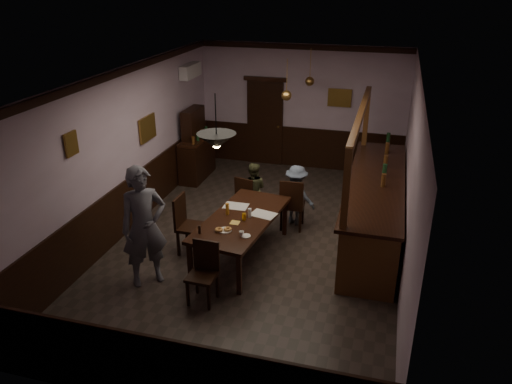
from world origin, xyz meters
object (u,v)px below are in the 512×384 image
(person_seated_right, at_px, (296,195))
(pendant_iron, at_px, (217,141))
(person_standing, at_px, (144,227))
(coffee_cup, at_px, (241,233))
(chair_far_right, at_px, (292,202))
(sideboard, at_px, (196,151))
(soda_can, at_px, (244,217))
(pendant_brass_far, at_px, (310,81))
(chair_side, at_px, (187,222))
(bar_counter, at_px, (374,206))
(dining_table, at_px, (241,221))
(person_seated_left, at_px, (253,189))
(pendant_brass_mid, at_px, (286,96))
(chair_far_left, at_px, (247,197))
(chair_near, at_px, (204,269))

(person_seated_right, distance_m, pendant_iron, 2.95)
(person_standing, bearing_deg, coffee_cup, -22.49)
(chair_far_right, xyz_separation_m, person_standing, (-1.82, -2.31, 0.41))
(person_standing, height_order, sideboard, person_standing)
(soda_can, bearing_deg, pendant_brass_far, 84.83)
(chair_side, bearing_deg, bar_counter, -64.17)
(dining_table, bearing_deg, coffee_cup, -72.63)
(soda_can, xyz_separation_m, pendant_brass_far, (0.35, 3.89, 1.49))
(person_seated_left, bearing_deg, person_standing, 65.11)
(sideboard, bearing_deg, coffee_cup, -59.10)
(chair_side, relative_size, pendant_brass_mid, 1.29)
(chair_side, distance_m, bar_counter, 3.40)
(person_seated_right, height_order, soda_can, person_seated_right)
(chair_far_left, bearing_deg, pendant_iron, 111.09)
(coffee_cup, xyz_separation_m, pendant_iron, (-0.30, -0.17, 1.52))
(chair_near, xyz_separation_m, bar_counter, (2.29, 2.67, 0.08))
(pendant_brass_far, bearing_deg, sideboard, -166.24)
(person_seated_left, relative_size, sideboard, 0.67)
(dining_table, height_order, chair_far_right, chair_far_right)
(dining_table, height_order, pendant_iron, pendant_iron)
(chair_side, xyz_separation_m, soda_can, (1.03, 0.01, 0.24))
(chair_far_left, bearing_deg, soda_can, 120.54)
(soda_can, xyz_separation_m, pendant_iron, (-0.17, -0.71, 1.51))
(coffee_cup, bearing_deg, dining_table, 114.61)
(chair_far_right, xyz_separation_m, person_seated_right, (0.02, 0.28, 0.03))
(person_seated_left, relative_size, person_seated_right, 0.94)
(chair_far_right, bearing_deg, coffee_cup, 73.87)
(chair_far_right, distance_m, chair_side, 2.04)
(person_standing, height_order, soda_can, person_standing)
(chair_near, height_order, sideboard, sideboard)
(chair_near, relative_size, person_seated_right, 0.79)
(soda_can, bearing_deg, coffee_cup, -77.29)
(chair_far_left, height_order, chair_near, chair_near)
(chair_near, height_order, person_seated_right, person_seated_right)
(dining_table, distance_m, chair_side, 0.97)
(pendant_iron, relative_size, pendant_brass_mid, 0.97)
(coffee_cup, xyz_separation_m, bar_counter, (1.92, 1.98, -0.20))
(chair_far_left, xyz_separation_m, person_seated_left, (0.05, 0.27, 0.05))
(chair_far_left, relative_size, bar_counter, 0.22)
(person_standing, bearing_deg, chair_near, -52.91)
(dining_table, distance_m, pendant_brass_far, 4.15)
(chair_near, distance_m, person_seated_left, 2.91)
(chair_side, height_order, pendant_brass_mid, pendant_brass_mid)
(chair_side, relative_size, sideboard, 0.63)
(chair_far_left, height_order, soda_can, chair_far_left)
(chair_far_right, bearing_deg, pendant_brass_far, -88.66)
(chair_far_right, xyz_separation_m, pendant_brass_mid, (-0.40, 1.13, 1.74))
(chair_far_right, xyz_separation_m, pendant_brass_far, (-0.20, 2.61, 1.74))
(chair_far_left, xyz_separation_m, soda_can, (0.37, -1.41, 0.30))
(chair_far_right, bearing_deg, chair_far_left, -10.67)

